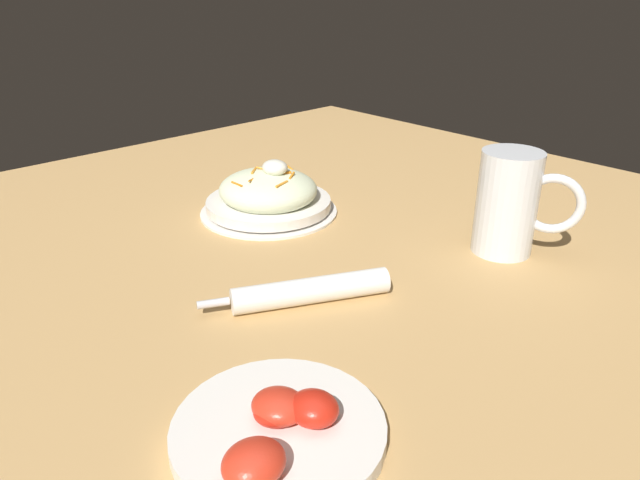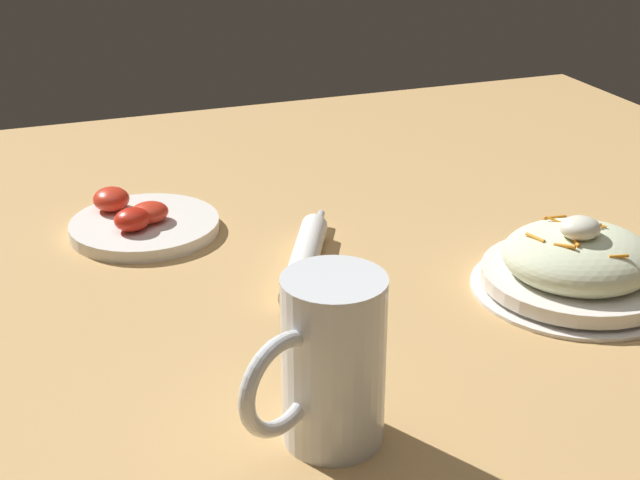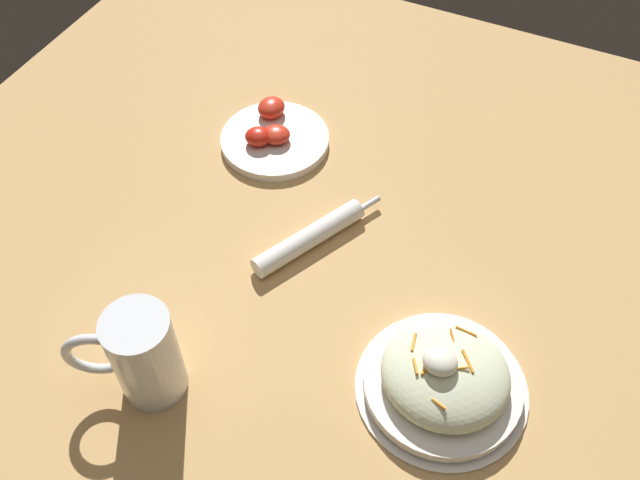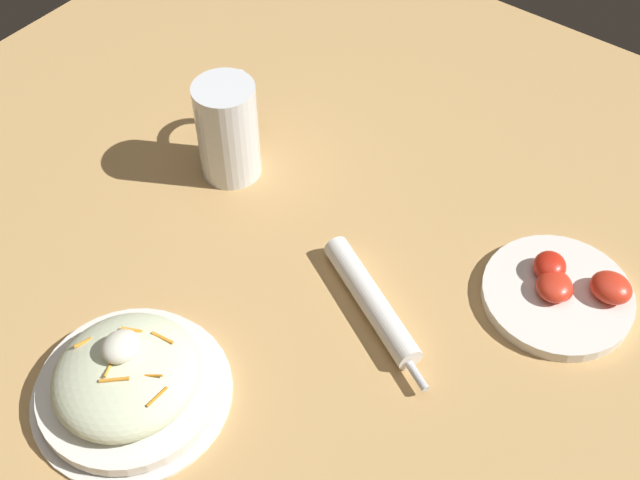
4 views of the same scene
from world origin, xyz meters
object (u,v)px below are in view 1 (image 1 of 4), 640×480
(napkin_roll, at_px, (310,291))
(tomato_plate, at_px, (279,429))
(beer_mug, at_px, (508,209))
(salad_plate, at_px, (269,196))

(napkin_roll, relative_size, tomato_plate, 1.16)
(beer_mug, relative_size, tomato_plate, 0.79)
(beer_mug, bearing_deg, salad_plate, 24.15)
(salad_plate, xyz_separation_m, tomato_plate, (-0.40, 0.31, -0.02))
(napkin_roll, distance_m, tomato_plate, 0.22)
(beer_mug, xyz_separation_m, napkin_roll, (0.08, 0.29, -0.05))
(salad_plate, bearing_deg, beer_mug, -155.85)
(salad_plate, xyz_separation_m, napkin_roll, (-0.25, 0.14, -0.01))
(salad_plate, relative_size, beer_mug, 1.54)
(salad_plate, height_order, napkin_roll, salad_plate)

